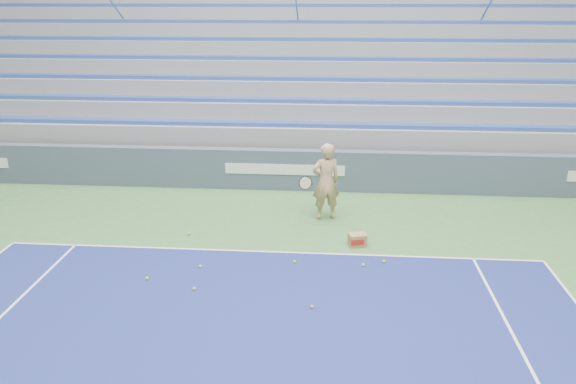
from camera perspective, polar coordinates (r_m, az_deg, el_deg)
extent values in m
cube|color=white|center=(11.59, -1.95, -6.08)|extent=(10.97, 0.05, 0.00)
cube|color=#3F4B61|center=(15.12, -0.29, 2.29)|extent=(30.00, 0.30, 1.10)
cube|color=white|center=(14.95, -0.34, 2.29)|extent=(3.20, 0.02, 0.28)
cube|color=gray|center=(19.50, 0.83, 6.22)|extent=(30.00, 8.50, 1.10)
cube|color=gray|center=(19.33, 0.84, 8.53)|extent=(30.00, 8.50, 0.50)
cube|color=#2A4699|center=(15.49, -0.09, 6.93)|extent=(29.60, 0.42, 0.11)
cube|color=gray|center=(19.66, 0.93, 10.19)|extent=(30.00, 7.65, 0.50)
cube|color=#2A4699|center=(16.22, 0.15, 9.31)|extent=(29.60, 0.42, 0.11)
cube|color=gray|center=(20.01, 1.02, 11.80)|extent=(30.00, 6.80, 0.50)
cube|color=#2A4699|center=(16.98, 0.38, 11.47)|extent=(29.60, 0.42, 0.11)
cube|color=gray|center=(20.37, 1.11, 13.35)|extent=(30.00, 5.95, 0.50)
cube|color=#2A4699|center=(17.76, 0.59, 13.45)|extent=(29.60, 0.42, 0.11)
cube|color=gray|center=(20.75, 1.19, 14.85)|extent=(30.00, 5.10, 0.50)
cube|color=#2A4699|center=(18.56, 0.78, 15.25)|extent=(29.60, 0.42, 0.11)
cube|color=gray|center=(21.14, 1.27, 16.29)|extent=(30.00, 4.25, 0.50)
cube|color=#2A4699|center=(19.38, 0.96, 16.91)|extent=(29.60, 0.42, 0.11)
cube|color=gray|center=(21.54, 1.35, 17.68)|extent=(30.00, 3.40, 0.50)
cube|color=#2A4699|center=(20.21, 1.13, 18.43)|extent=(29.60, 0.42, 0.11)
cube|color=gray|center=(23.57, 1.62, 16.12)|extent=(31.00, 0.40, 7.30)
cylinder|color=#2E65A4|center=(20.28, -17.14, 17.47)|extent=(0.05, 8.53, 5.04)
cylinder|color=#2E65A4|center=(18.99, 0.90, 18.20)|extent=(0.05, 8.53, 5.04)
cylinder|color=#2E65A4|center=(19.54, 19.60, 17.18)|extent=(0.05, 8.53, 5.04)
imported|color=tan|center=(13.01, 3.86, 1.05)|extent=(0.77, 0.62, 1.83)
cylinder|color=black|center=(12.77, 2.27, 0.89)|extent=(0.12, 0.27, 0.08)
cylinder|color=beige|center=(12.47, 1.77, 0.93)|extent=(0.29, 0.16, 0.28)
torus|color=black|center=(12.47, 1.77, 0.93)|extent=(0.31, 0.18, 0.30)
cube|color=#987149|center=(11.93, 7.06, -4.83)|extent=(0.41, 0.35, 0.27)
cube|color=#B21E19|center=(11.80, 7.08, -5.11)|extent=(0.28, 0.08, 0.12)
sphere|color=#A9D12A|center=(11.13, 0.67, -7.11)|extent=(0.07, 0.07, 0.07)
sphere|color=#A9D12A|center=(12.57, -10.04, -4.18)|extent=(0.07, 0.07, 0.07)
sphere|color=#A9D12A|center=(9.65, 2.46, -11.59)|extent=(0.07, 0.07, 0.07)
sphere|color=#A9D12A|center=(10.84, -14.11, -8.52)|extent=(0.07, 0.07, 0.07)
sphere|color=#A9D12A|center=(11.08, -8.90, -7.48)|extent=(0.07, 0.07, 0.07)
sphere|color=#A9D12A|center=(11.30, 9.72, -6.98)|extent=(0.07, 0.07, 0.07)
sphere|color=#A9D12A|center=(11.10, 7.68, -7.36)|extent=(0.07, 0.07, 0.07)
sphere|color=#A9D12A|center=(10.31, -9.51, -9.69)|extent=(0.07, 0.07, 0.07)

